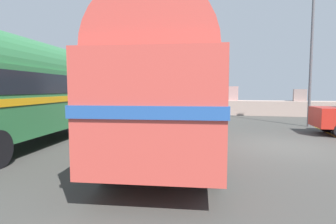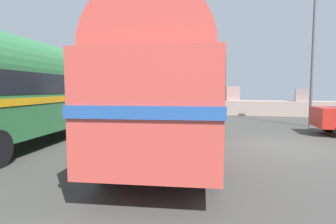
{
  "view_description": "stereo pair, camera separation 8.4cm",
  "coord_description": "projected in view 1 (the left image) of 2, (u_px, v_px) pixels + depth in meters",
  "views": [
    {
      "loc": [
        -1.46,
        -9.77,
        1.97
      ],
      "look_at": [
        -3.78,
        -0.73,
        1.18
      ],
      "focal_mm": 28.78,
      "sensor_mm": 36.0,
      "label": 1
    },
    {
      "loc": [
        -1.37,
        -9.75,
        1.97
      ],
      "look_at": [
        -3.78,
        -0.73,
        1.18
      ],
      "focal_mm": 28.78,
      "sensor_mm": 36.0,
      "label": 2
    }
  ],
  "objects": [
    {
      "name": "ground",
      "position": [
        280.0,
        146.0,
        9.23
      ],
      "size": [
        32.0,
        26.0,
        0.02
      ],
      "color": "#41403C"
    },
    {
      "name": "breakwater",
      "position": [
        259.0,
        106.0,
        20.5
      ],
      "size": [
        31.36,
        1.93,
        2.43
      ],
      "color": "#AE968B",
      "rests_on": "ground"
    },
    {
      "name": "second_coach",
      "position": [
        21.0,
        87.0,
        9.14
      ],
      "size": [
        3.5,
        8.82,
        3.7
      ],
      "rotation": [
        0.0,
        0.0,
        0.13
      ],
      "color": "black",
      "rests_on": "ground"
    },
    {
      "name": "lamp_post",
      "position": [
        313.0,
        49.0,
        13.85
      ],
      "size": [
        0.89,
        0.93,
        7.22
      ],
      "color": "#5B5B60",
      "rests_on": "ground"
    },
    {
      "name": "vintage_coach",
      "position": [
        174.0,
        87.0,
        8.08
      ],
      "size": [
        3.53,
        8.83,
        3.7
      ],
      "rotation": [
        0.0,
        0.0,
        0.13
      ],
      "color": "black",
      "rests_on": "ground"
    }
  ]
}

